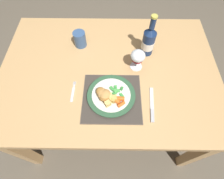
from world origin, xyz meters
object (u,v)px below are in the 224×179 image
object	(u,v)px
dinner_plate	(111,95)
bottle	(149,41)
table_knife	(152,107)
dining_table	(109,78)
wine_glass	(138,57)
fork	(73,93)
drinking_cup	(80,39)

from	to	relation	value
dinner_plate	bottle	size ratio (longest dim) A/B	0.97
dinner_plate	table_knife	bearing A→B (deg)	-15.80
bottle	dinner_plate	bearing A→B (deg)	-123.54
dining_table	table_knife	bearing A→B (deg)	-47.12
dining_table	wine_glass	bearing A→B (deg)	7.24
wine_glass	table_knife	bearing A→B (deg)	-75.70
dinner_plate	fork	bearing A→B (deg)	174.50
dining_table	bottle	distance (m)	0.32
dining_table	dinner_plate	xyz separation A→B (m)	(0.02, -0.18, 0.11)
dinner_plate	fork	distance (m)	0.21
drinking_cup	wine_glass	bearing A→B (deg)	-26.64
dinner_plate	table_knife	world-z (taller)	dinner_plate
dining_table	bottle	world-z (taller)	bottle
dinner_plate	drinking_cup	xyz separation A→B (m)	(-0.20, 0.38, 0.03)
bottle	drinking_cup	distance (m)	0.42
dining_table	wine_glass	distance (m)	0.24
fork	bottle	bearing A→B (deg)	35.67
dinner_plate	fork	world-z (taller)	dinner_plate
drinking_cup	dining_table	bearing A→B (deg)	-46.34
table_knife	bottle	xyz separation A→B (m)	(0.00, 0.38, 0.09)
dining_table	drinking_cup	size ratio (longest dim) A/B	13.17
dinner_plate	drinking_cup	distance (m)	0.43
bottle	table_knife	bearing A→B (deg)	-90.25
dinner_plate	wine_glass	bearing A→B (deg)	55.06
wine_glass	bottle	world-z (taller)	bottle
dinner_plate	bottle	world-z (taller)	bottle
dinner_plate	wine_glass	xyz separation A→B (m)	(0.14, 0.20, 0.07)
dinner_plate	table_knife	xyz separation A→B (m)	(0.21, -0.06, -0.01)
table_knife	wine_glass	xyz separation A→B (m)	(-0.07, 0.26, 0.08)
wine_glass	drinking_cup	size ratio (longest dim) A/B	1.29
dining_table	dinner_plate	world-z (taller)	dinner_plate
fork	wine_glass	size ratio (longest dim) A/B	1.02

